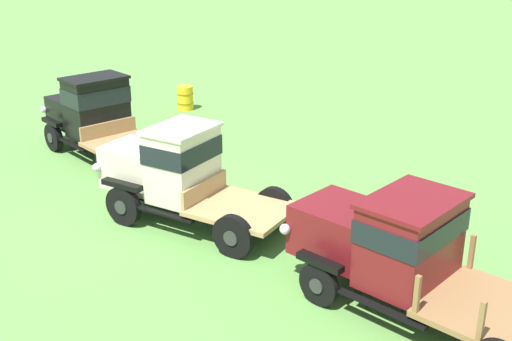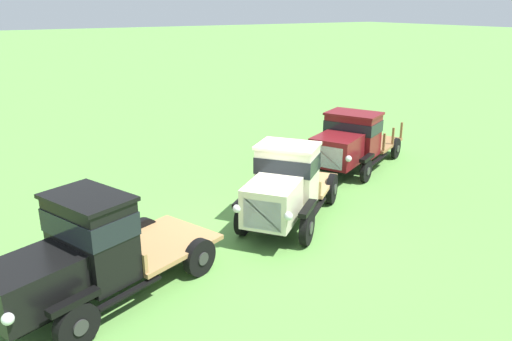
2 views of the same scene
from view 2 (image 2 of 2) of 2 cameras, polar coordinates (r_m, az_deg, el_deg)
The scene contains 4 objects.
ground_plane at distance 13.03m, azimuth 1.28°, elevation -7.01°, with size 240.00×240.00×0.00m, color #5B9342.
vintage_truck_foreground_near at distance 10.12m, azimuth -18.90°, elevation -8.90°, with size 5.16×3.33×2.24m.
vintage_truck_second_in_line at distance 12.95m, azimuth 3.32°, elevation -1.71°, with size 4.55×4.01×2.20m.
vintage_truck_midrow_center at distance 17.76m, azimuth 10.67°, elevation 3.39°, with size 5.34×3.80×2.04m.
Camera 2 is at (-6.48, -9.82, 5.60)m, focal length 35.00 mm.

